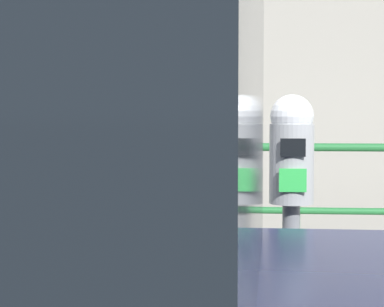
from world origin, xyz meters
name	(u,v)px	position (x,y,z in m)	size (l,w,h in m)	color
parking_meter	(291,191)	(-0.18, 0.28, 1.18)	(0.18, 0.18, 1.41)	slate
pedestrian_at_meter	(125,205)	(-0.86, 0.40, 1.11)	(0.67, 0.49, 1.67)	black
background_railing	(297,185)	(0.00, 2.96, 0.93)	(24.06, 0.06, 1.09)	#1E602D
backdrop_wall	(287,59)	(0.00, 4.77, 1.98)	(32.00, 0.50, 3.97)	gray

